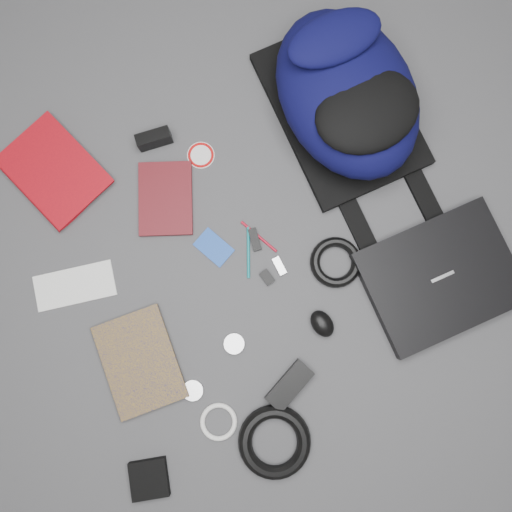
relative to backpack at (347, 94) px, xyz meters
name	(u,v)px	position (x,y,z in m)	size (l,w,h in m)	color
ground	(256,257)	(-0.38, -0.27, -0.11)	(4.00, 4.00, 0.00)	#4F4F51
backpack	(347,94)	(0.00, 0.00, 0.00)	(0.36, 0.53, 0.22)	black
laptop	(440,277)	(0.03, -0.53, -0.09)	(0.38, 0.30, 0.04)	black
textbook_red	(26,197)	(-0.88, 0.14, -0.09)	(0.20, 0.27, 0.03)	maroon
comic_book	(106,374)	(-0.87, -0.39, -0.10)	(0.19, 0.25, 0.02)	#C1910D
envelope	(75,286)	(-0.85, -0.14, -0.11)	(0.21, 0.10, 0.00)	white
dvd_case	(166,199)	(-0.54, -0.02, -0.10)	(0.14, 0.20, 0.02)	#4A0E12
compact_camera	(154,139)	(-0.50, 0.13, -0.08)	(0.09, 0.03, 0.05)	black
sticker_disc	(201,155)	(-0.40, 0.05, -0.11)	(0.08, 0.08, 0.00)	white
pen_teal	(248,252)	(-0.40, -0.25, -0.11)	(0.01, 0.01, 0.14)	#0E787E
pen_red	(259,237)	(-0.35, -0.22, -0.11)	(0.01, 0.01, 0.12)	#B50D23
id_badge	(214,247)	(-0.48, -0.20, -0.11)	(0.06, 0.10, 0.00)	#1746AF
usb_black	(255,240)	(-0.37, -0.23, -0.10)	(0.02, 0.06, 0.01)	black
usb_silver	(279,266)	(-0.34, -0.32, -0.10)	(0.02, 0.05, 0.01)	silver
key_fob	(267,277)	(-0.38, -0.33, -0.10)	(0.02, 0.04, 0.01)	black
mouse	(322,324)	(-0.30, -0.50, -0.09)	(0.05, 0.08, 0.04)	black
headphone_left	(193,390)	(-0.68, -0.52, -0.10)	(0.05, 0.05, 0.01)	silver
headphone_right	(234,344)	(-0.53, -0.45, -0.10)	(0.05, 0.05, 0.01)	#ABAAAD
cable_coil	(336,262)	(-0.20, -0.37, -0.10)	(0.14, 0.14, 0.03)	black
power_brick	(290,385)	(-0.45, -0.61, -0.09)	(0.13, 0.06, 0.03)	black
power_cord_coil	(275,442)	(-0.54, -0.72, -0.09)	(0.19, 0.19, 0.04)	black
pouch	(149,479)	(-0.87, -0.67, -0.10)	(0.09, 0.09, 0.02)	black
white_cable_coil	(219,422)	(-0.65, -0.62, -0.10)	(0.10, 0.10, 0.01)	white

